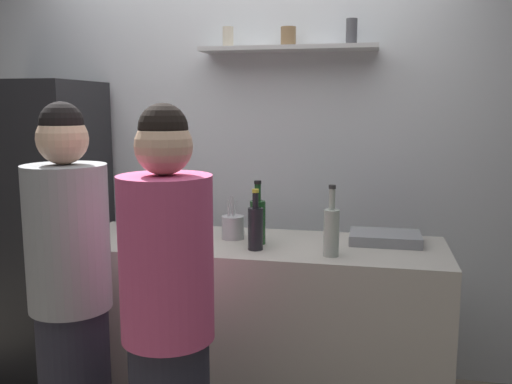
{
  "coord_description": "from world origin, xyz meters",
  "views": [
    {
      "loc": [
        0.77,
        -2.04,
        1.61
      ],
      "look_at": [
        0.22,
        0.54,
        1.19
      ],
      "focal_mm": 38.79,
      "sensor_mm": 36.0,
      "label": 1
    }
  ],
  "objects": [
    {
      "name": "back_wall_assembly",
      "position": [
        0.0,
        1.25,
        1.3
      ],
      "size": [
        4.8,
        0.32,
        2.6
      ],
      "color": "white",
      "rests_on": "ground"
    },
    {
      "name": "refrigerator",
      "position": [
        -1.15,
        0.85,
        0.87
      ],
      "size": [
        0.63,
        0.63,
        1.74
      ],
      "color": "black",
      "rests_on": "ground"
    },
    {
      "name": "counter",
      "position": [
        0.22,
        0.54,
        0.47
      ],
      "size": [
        1.83,
        0.62,
        0.94
      ],
      "primitive_type": "cube",
      "color": "#B7B2A8",
      "rests_on": "ground"
    },
    {
      "name": "baking_pan",
      "position": [
        0.84,
        0.66,
        0.96
      ],
      "size": [
        0.34,
        0.24,
        0.05
      ],
      "primitive_type": "cube",
      "color": "gray",
      "rests_on": "counter"
    },
    {
      "name": "utensil_holder",
      "position": [
        0.09,
        0.59,
        1.0
      ],
      "size": [
        0.11,
        0.11,
        0.22
      ],
      "color": "#B2B2B7",
      "rests_on": "counter"
    },
    {
      "name": "wine_bottle_pale_glass",
      "position": [
        0.6,
        0.37,
        1.06
      ],
      "size": [
        0.07,
        0.07,
        0.32
      ],
      "color": "#B2BFB2",
      "rests_on": "counter"
    },
    {
      "name": "wine_bottle_green_glass",
      "position": [
        0.23,
        0.52,
        1.06
      ],
      "size": [
        0.08,
        0.08,
        0.31
      ],
      "color": "#19471E",
      "rests_on": "counter"
    },
    {
      "name": "wine_bottle_amber_glass",
      "position": [
        -0.63,
        0.35,
        1.05
      ],
      "size": [
        0.07,
        0.07,
        0.32
      ],
      "color": "#472814",
      "rests_on": "counter"
    },
    {
      "name": "wine_bottle_dark_glass",
      "position": [
        0.25,
        0.4,
        1.05
      ],
      "size": [
        0.07,
        0.07,
        0.29
      ],
      "color": "black",
      "rests_on": "counter"
    },
    {
      "name": "water_bottle_plastic",
      "position": [
        -0.38,
        0.61,
        1.05
      ],
      "size": [
        0.09,
        0.09,
        0.26
      ],
      "color": "silver",
      "rests_on": "counter"
    },
    {
      "name": "person_grey_hoodie",
      "position": [
        -0.45,
        -0.03,
        0.8
      ],
      "size": [
        0.34,
        0.34,
        1.62
      ],
      "rotation": [
        0.0,
        0.0,
        4.75
      ],
      "color": "#262633",
      "rests_on": "ground"
    },
    {
      "name": "person_pink_top",
      "position": [
        0.05,
        -0.23,
        0.79
      ],
      "size": [
        0.34,
        0.34,
        1.61
      ],
      "rotation": [
        0.0,
        0.0,
        2.51
      ],
      "color": "#262633",
      "rests_on": "ground"
    }
  ]
}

